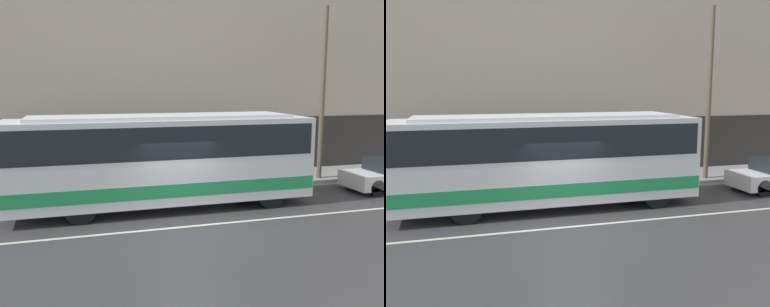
% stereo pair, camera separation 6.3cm
% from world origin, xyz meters
% --- Properties ---
extents(ground_plane, '(60.00, 60.00, 0.00)m').
position_xyz_m(ground_plane, '(0.00, 0.00, 0.00)').
color(ground_plane, '#38383A').
extents(sidewalk, '(60.00, 2.93, 0.17)m').
position_xyz_m(sidewalk, '(0.00, 5.46, 0.08)').
color(sidewalk, gray).
rests_on(sidewalk, ground_plane).
extents(building_facade, '(60.00, 0.35, 11.78)m').
position_xyz_m(building_facade, '(0.00, 7.07, 5.69)').
color(building_facade, '#B7A899').
rests_on(building_facade, ground_plane).
extents(lane_stripe, '(54.00, 0.14, 0.01)m').
position_xyz_m(lane_stripe, '(0.00, 0.00, 0.00)').
color(lane_stripe, beige).
rests_on(lane_stripe, ground_plane).
extents(transit_bus, '(10.59, 2.54, 3.32)m').
position_xyz_m(transit_bus, '(-0.25, 2.29, 1.87)').
color(transit_bus, silver).
rests_on(transit_bus, ground_plane).
extents(utility_pole_near, '(0.21, 0.21, 7.57)m').
position_xyz_m(utility_pole_near, '(7.50, 4.49, 3.95)').
color(utility_pole_near, brown).
rests_on(utility_pole_near, sidewalk).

